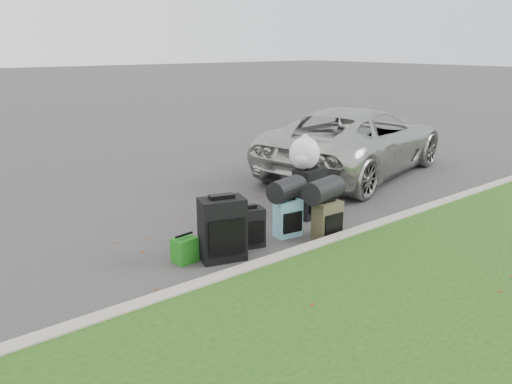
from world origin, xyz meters
TOP-DOWN VIEW (x-y plane):
  - ground at (0.00, 0.00)m, footprint 120.00×120.00m
  - curb at (0.00, -1.00)m, footprint 120.00×0.18m
  - suv at (3.58, 1.53)m, footprint 5.27×3.37m
  - suitcase_small_black at (-0.61, -0.27)m, footprint 0.47×0.34m
  - suitcase_large_black_left at (-1.09, -0.39)m, footprint 0.62×0.47m
  - suitcase_olive at (0.43, -0.69)m, footprint 0.39×0.25m
  - suitcase_teal at (0.06, -0.30)m, footprint 0.39×0.27m
  - suitcase_large_black_right at (0.88, 0.12)m, footprint 0.55×0.39m
  - tote_green at (-1.50, -0.16)m, footprint 0.30×0.25m
  - tote_navy at (-0.26, 0.54)m, footprint 0.32×0.28m
  - duffel_left at (0.40, -0.63)m, footprint 0.63×0.42m
  - duffel_right at (0.06, -0.26)m, footprint 0.59×0.41m
  - trash_bag at (0.81, 0.17)m, footprint 0.48×0.48m

SIDE VIEW (x-z plane):
  - ground at x=0.00m, z-range 0.00..0.00m
  - curb at x=0.00m, z-range 0.00..0.15m
  - tote_navy at x=-0.26m, z-range 0.00..0.30m
  - tote_green at x=-1.50m, z-range 0.00..0.31m
  - suitcase_teal at x=0.06m, z-range 0.00..0.52m
  - suitcase_olive at x=0.43m, z-range 0.00..0.52m
  - suitcase_small_black at x=-0.61m, z-range 0.00..0.53m
  - suitcase_large_black_right at x=0.88m, z-range 0.00..0.76m
  - suitcase_large_black_left at x=-1.09m, z-range 0.00..0.79m
  - duffel_right at x=0.06m, z-range 0.52..0.82m
  - suv at x=3.58m, z-range 0.00..1.35m
  - duffel_left at x=0.40m, z-range 0.52..0.83m
  - trash_bag at x=0.81m, z-range 0.76..1.23m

